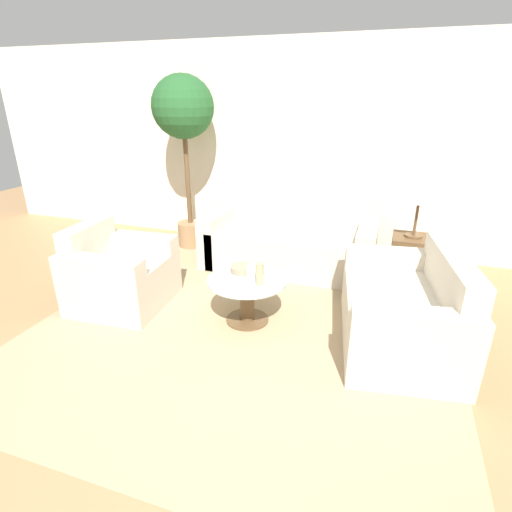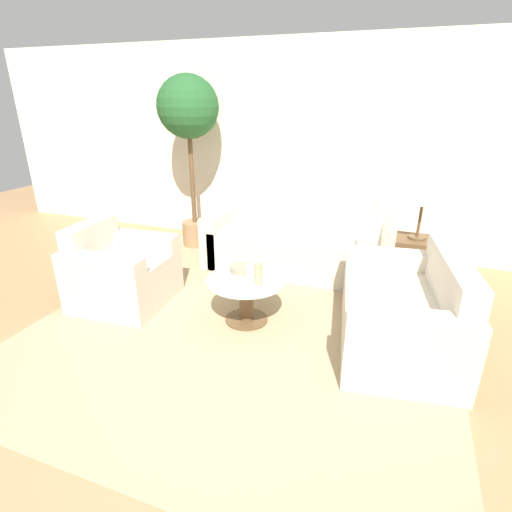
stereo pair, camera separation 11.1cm
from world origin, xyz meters
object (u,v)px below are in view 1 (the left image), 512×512
Objects in this scene: vase at (260,274)px; bowl at (242,269)px; armchair at (117,276)px; potted_plant at (184,119)px; table_lamp at (421,190)px; book_stack at (256,271)px; sofa_main at (290,242)px; coffee_table at (247,294)px; loveseat at (408,313)px.

bowl is at bearing 141.05° from vase.
bowl is (1.23, 0.21, 0.16)m from armchair.
potted_plant is at bearing -1.38° from armchair.
vase is at bearing -93.36° from armchair.
vase is (-1.26, -1.35, -0.53)m from table_lamp.
table_lamp is at bearing 17.83° from book_stack.
table_lamp is (1.36, -0.13, 0.77)m from sofa_main.
armchair is 1.40m from book_stack.
potted_plant is (-1.45, 0.20, 1.38)m from sofa_main.
potted_plant reaches higher than armchair.
armchair is at bearing -176.70° from coffee_table.
sofa_main is 3.09× the size of table_lamp.
table_lamp is at bearing -6.68° from potted_plant.
book_stack is (0.04, 0.12, 0.18)m from coffee_table.
bowl is (-0.24, 0.19, -0.07)m from vase.
potted_plant reaches higher than book_stack.
armchair reaches higher than vase.
vase is (0.14, -0.06, 0.25)m from coffee_table.
potted_plant reaches higher than table_lamp.
sofa_main is at bearing -7.70° from potted_plant.
coffee_table is 0.33× the size of potted_plant.
loveseat reaches higher than bowl.
table_lamp is 1.99m from bowl.
sofa_main is at bearing 93.79° from vase.
sofa_main reaches higher than bowl.
vase reaches higher than book_stack.
book_stack is at bearing -90.03° from sofa_main.
table_lamp reaches higher than vase.
loveseat is 1.37m from coffee_table.
armchair is 1.28× the size of coffee_table.
armchair is 1.49m from vase.
bowl is (-0.14, -1.29, 0.17)m from sofa_main.
potted_plant is 2.56m from vase.
potted_plant reaches higher than coffee_table.
coffee_table is at bearing -91.67° from sofa_main.
potted_plant is (-1.41, 1.62, 1.39)m from coffee_table.
sofa_main is at bearing -143.63° from loveseat.
sofa_main is 2.18× the size of armchair.
sofa_main is 1.43m from coffee_table.
sofa_main is 10.16× the size of vase.
table_lamp is 2.90m from potted_plant.
table_lamp is (2.74, 1.37, 0.77)m from armchair.
loveseat reaches higher than coffee_table.
bowl reaches higher than coffee_table.
bowl is (-1.50, -1.16, -0.60)m from table_lamp.
potted_plant is 2.41m from book_stack.
armchair is 0.42× the size of potted_plant.
sofa_main is at bearing 88.33° from coffee_table.
coffee_table is at bearing -131.42° from book_stack.
table_lamp reaches higher than sofa_main.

